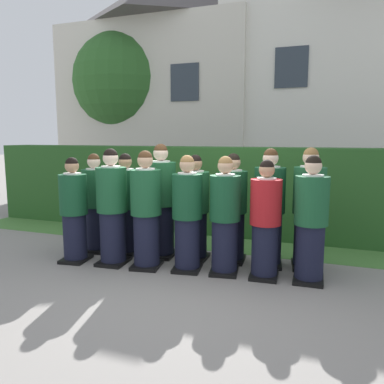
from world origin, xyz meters
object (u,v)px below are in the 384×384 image
student_front_row_1 (112,210)px  student_in_red_blazer (265,222)px  student_rear_row_2 (161,203)px  student_rear_row_5 (269,210)px  student_front_row_4 (225,218)px  student_rear_row_6 (309,211)px  student_front_row_6 (311,223)px  student_rear_row_3 (195,210)px  student_rear_row_4 (233,211)px  student_rear_row_1 (126,206)px  student_front_row_2 (146,213)px  student_front_row_3 (187,216)px  student_front_row_0 (74,212)px  student_rear_row_0 (95,205)px

student_front_row_1 → student_in_red_blazer: (2.14, 0.20, -0.06)m
student_rear_row_2 → student_rear_row_5: size_ratio=1.03×
student_front_row_4 → student_rear_row_6: bearing=30.2°
student_front_row_6 → student_rear_row_3: bearing=168.2°
student_rear_row_3 → student_rear_row_4: bearing=11.3°
student_rear_row_1 → student_rear_row_5: student_rear_row_5 is taller
student_front_row_2 → student_front_row_3: student_front_row_2 is taller
student_rear_row_6 → student_front_row_2: bearing=-160.6°
student_front_row_6 → student_rear_row_1: size_ratio=1.02×
student_front_row_1 → student_rear_row_4: size_ratio=1.05×
student_rear_row_2 → student_rear_row_3: 0.54m
student_front_row_0 → student_front_row_6: (3.28, 0.34, 0.03)m
student_rear_row_1 → student_rear_row_4: 1.66m
student_front_row_0 → student_rear_row_2: size_ratio=0.89×
student_rear_row_0 → student_rear_row_1: (0.53, 0.06, 0.00)m
student_in_red_blazer → student_front_row_2: bearing=-174.0°
student_rear_row_2 → student_rear_row_4: size_ratio=1.08×
student_front_row_6 → student_rear_row_0: (-3.29, 0.20, -0.02)m
student_rear_row_2 → student_front_row_4: bearing=-19.7°
student_rear_row_4 → student_front_row_1: bearing=-156.0°
student_rear_row_5 → student_front_row_1: bearing=-161.6°
student_front_row_0 → student_front_row_2: size_ratio=0.94×
student_front_row_3 → student_rear_row_5: bearing=30.0°
student_front_row_0 → student_rear_row_6: size_ratio=0.91×
student_front_row_1 → student_rear_row_3: (1.04, 0.60, -0.05)m
student_in_red_blazer → student_rear_row_6: student_rear_row_6 is taller
student_front_row_6 → student_rear_row_5: student_rear_row_5 is taller
student_in_red_blazer → student_rear_row_5: (-0.03, 0.50, 0.06)m
student_front_row_1 → student_rear_row_0: bearing=142.4°
student_rear_row_6 → student_front_row_3: bearing=-156.9°
student_front_row_2 → student_front_row_6: student_front_row_2 is taller
student_front_row_2 → student_rear_row_5: 1.72m
student_front_row_0 → student_rear_row_3: bearing=22.8°
student_rear_row_0 → student_rear_row_1: 0.53m
student_front_row_1 → student_front_row_4: 1.62m
student_front_row_0 → student_rear_row_3: student_rear_row_3 is taller
student_front_row_1 → student_front_row_6: size_ratio=1.04×
student_front_row_1 → student_front_row_3: student_front_row_1 is taller
student_front_row_4 → student_front_row_6: 1.09m
student_rear_row_1 → student_rear_row_3: 1.11m
student_front_row_3 → student_rear_row_0: size_ratio=1.01×
student_front_row_2 → student_rear_row_3: student_front_row_2 is taller
student_rear_row_0 → student_rear_row_3: bearing=5.0°
student_front_row_0 → student_rear_row_6: 3.34m
student_front_row_4 → student_rear_row_0: size_ratio=1.01×
student_rear_row_0 → student_rear_row_1: bearing=6.2°
student_front_row_6 → student_rear_row_3: size_ratio=1.02×
student_rear_row_4 → student_front_row_0: bearing=-159.9°
student_rear_row_2 → student_front_row_0: bearing=-148.8°
student_front_row_2 → student_in_red_blazer: student_front_row_2 is taller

